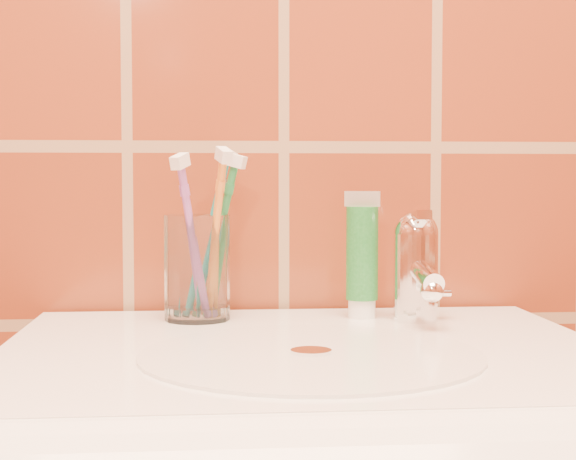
{
  "coord_description": "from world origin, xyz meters",
  "views": [
    {
      "loc": [
        -0.08,
        0.16,
        1.0
      ],
      "look_at": [
        -0.01,
        1.08,
        0.95
      ],
      "focal_mm": 55.0,
      "sensor_mm": 36.0,
      "label": 1
    }
  ],
  "objects": [
    {
      "name": "toothbrush_2",
      "position": [
        -0.11,
        1.09,
        0.94
      ],
      "size": [
        0.1,
        0.12,
        0.2
      ],
      "primitive_type": null,
      "rotation": [
        0.28,
        0.0,
        -0.53
      ],
      "color": "#8F4DA5",
      "rests_on": "glass_tumbler"
    },
    {
      "name": "toothpaste_tube",
      "position": [
        0.08,
        1.12,
        0.92
      ],
      "size": [
        0.04,
        0.04,
        0.14
      ],
      "rotation": [
        0.0,
        0.0,
        -0.3
      ],
      "color": "white",
      "rests_on": "pedestal_sink"
    },
    {
      "name": "toothbrush_1",
      "position": [
        -0.08,
        1.12,
        0.94
      ],
      "size": [
        0.11,
        0.09,
        0.19
      ],
      "primitive_type": null,
      "rotation": [
        0.25,
        0.0,
        1.12
      ],
      "color": "#217E41",
      "rests_on": "glass_tumbler"
    },
    {
      "name": "faucet",
      "position": [
        0.14,
        1.09,
        0.91
      ],
      "size": [
        0.05,
        0.11,
        0.12
      ],
      "color": "white",
      "rests_on": "pedestal_sink"
    },
    {
      "name": "glass_tumbler",
      "position": [
        -0.1,
        1.12,
        0.91
      ],
      "size": [
        0.09,
        0.09,
        0.12
      ],
      "primitive_type": "cylinder",
      "rotation": [
        0.0,
        0.0,
        -0.32
      ],
      "color": "white",
      "rests_on": "pedestal_sink"
    },
    {
      "name": "toothbrush_0",
      "position": [
        -0.09,
        1.15,
        0.94
      ],
      "size": [
        0.14,
        0.14,
        0.21
      ],
      "primitive_type": null,
      "rotation": [
        0.34,
        0.0,
        2.41
      ],
      "color": "#0D6B6F",
      "rests_on": "glass_tumbler"
    },
    {
      "name": "toothbrush_3",
      "position": [
        -0.08,
        1.1,
        0.94
      ],
      "size": [
        0.09,
        0.14,
        0.21
      ],
      "primitive_type": null,
      "rotation": [
        0.31,
        0.0,
        0.37
      ],
      "color": "orange",
      "rests_on": "glass_tumbler"
    }
  ]
}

